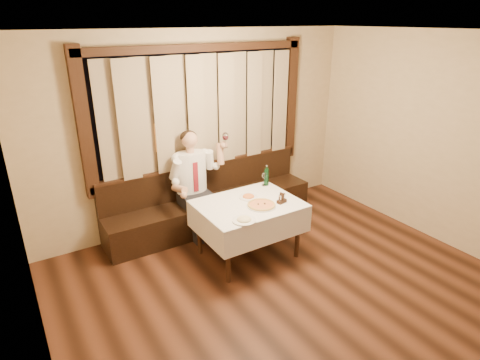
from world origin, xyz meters
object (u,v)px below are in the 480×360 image
pasta_red (248,195)px  green_bottle (266,177)px  pasta_cream (244,218)px  banquette (211,205)px  pizza (261,205)px  seated_man (194,177)px  cruet_caddy (282,199)px  dining_table (248,210)px

pasta_red → green_bottle: 0.50m
pasta_cream → banquette: bearing=77.7°
pizza → seated_man: (-0.38, 1.09, 0.09)m
pasta_red → seated_man: 0.89m
cruet_caddy → seated_man: 1.32m
pasta_red → cruet_caddy: (0.27, -0.35, 0.01)m
cruet_caddy → pasta_cream: bearing=-177.6°
dining_table → pasta_cream: size_ratio=4.60×
pasta_red → dining_table: bearing=-123.2°
pasta_red → green_bottle: (0.44, 0.22, 0.09)m
cruet_caddy → pizza: bearing=157.2°
pasta_cream → seated_man: 1.31m
green_bottle → cruet_caddy: size_ratio=2.14×
pizza → green_bottle: bearing=49.5°
pasta_cream → pizza: bearing=29.0°
banquette → pizza: 1.27m
cruet_caddy → banquette: bearing=94.9°
dining_table → pasta_cream: 0.51m
pasta_cream → green_bottle: size_ratio=0.95×
pasta_red → cruet_caddy: size_ratio=1.81×
pizza → pasta_cream: (-0.39, -0.22, 0.02)m
dining_table → pizza: size_ratio=3.47×
green_bottle → cruet_caddy: 0.60m
green_bottle → cruet_caddy: (-0.17, -0.57, -0.08)m
pasta_cream → green_bottle: (0.84, 0.74, 0.09)m
dining_table → green_bottle: green_bottle is taller
pasta_cream → cruet_caddy: size_ratio=2.02×
pasta_cream → green_bottle: green_bottle is taller
pasta_cream → cruet_caddy: cruet_caddy is taller
pasta_red → pasta_cream: 0.65m
pasta_red → pasta_cream: (-0.39, -0.51, 0.00)m
dining_table → pasta_cream: bearing=-128.9°
banquette → seated_man: (-0.30, -0.09, 0.55)m
pizza → pasta_cream: size_ratio=1.33×
banquette → dining_table: bearing=-90.0°
banquette → seated_man: size_ratio=2.13×
green_bottle → seated_man: 1.01m
banquette → green_bottle: bearing=-51.5°
dining_table → pizza: pizza is taller
pizza → green_bottle: 0.69m
banquette → seated_man: 0.63m
banquette → pasta_cream: banquette is taller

